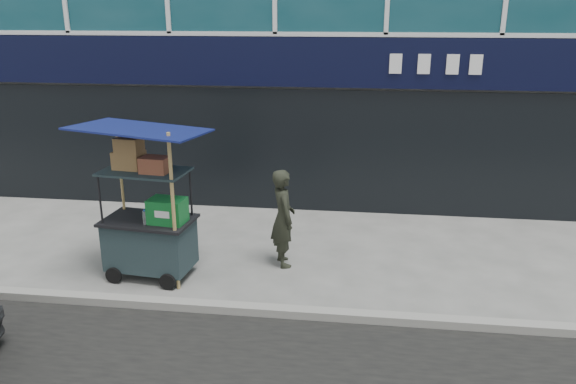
# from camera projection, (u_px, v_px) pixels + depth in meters

# --- Properties ---
(ground) EXTENTS (80.00, 80.00, 0.00)m
(ground) POSITION_uv_depth(u_px,v_px,m) (235.00, 305.00, 7.66)
(ground) COLOR #5E5F5A
(ground) RESTS_ON ground
(curb) EXTENTS (80.00, 0.18, 0.12)m
(curb) POSITION_uv_depth(u_px,v_px,m) (232.00, 308.00, 7.45)
(curb) COLOR gray
(curb) RESTS_ON ground
(vendor_cart) EXTENTS (1.86, 1.41, 2.35)m
(vendor_cart) POSITION_uv_depth(u_px,v_px,m) (150.00, 225.00, 8.25)
(vendor_cart) COLOR black
(vendor_cart) RESTS_ON ground
(vendor_man) EXTENTS (0.55, 0.66, 1.55)m
(vendor_man) POSITION_uv_depth(u_px,v_px,m) (283.00, 218.00, 8.65)
(vendor_man) COLOR black
(vendor_man) RESTS_ON ground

